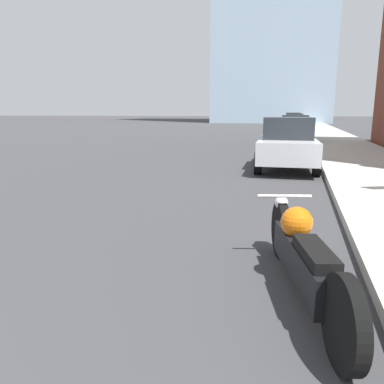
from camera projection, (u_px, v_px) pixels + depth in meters
sidewalk at (323, 130)px, 36.46m from camera, size 3.13×240.00×0.15m
motorcycle at (302, 255)px, 3.55m from camera, size 0.91×2.69×0.80m
parked_car_silver at (287, 143)px, 11.57m from camera, size 1.93×4.25×1.59m
parked_car_green at (294, 129)px, 21.94m from camera, size 1.94×4.57×1.59m
parked_car_white at (295, 123)px, 33.90m from camera, size 1.95×4.06×1.66m
parked_car_red at (294, 120)px, 45.90m from camera, size 2.27×4.67×1.75m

